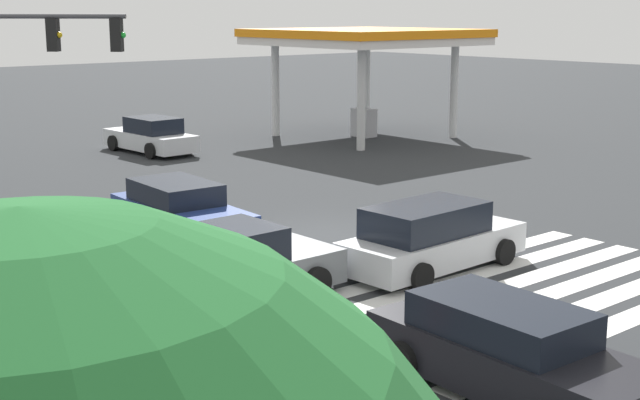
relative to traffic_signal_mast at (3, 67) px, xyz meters
name	(u,v)px	position (x,y,z in m)	size (l,w,h in m)	color
ground_plane	(320,235)	(5.85, -5.85, -4.35)	(150.63, 150.63, 0.00)	#2B2D30
crosswalk_markings	(519,293)	(5.85, -12.26, -4.35)	(10.09, 5.35, 0.01)	silver
traffic_signal_mast	(3,67)	(0.00, 0.00, 0.00)	(3.76, 3.76, 5.89)	#47474C
car_0	(431,238)	(5.72, -9.87, -3.62)	(4.78, 2.17, 1.54)	silver
car_1	(151,136)	(9.54, 9.24, -3.67)	(2.12, 4.76, 1.49)	silver
car_3	(228,269)	(0.82, -8.86, -3.62)	(4.68, 2.16, 1.57)	gray
car_5	(509,352)	(1.55, -15.27, -3.65)	(2.12, 4.81, 1.46)	black
car_6	(180,211)	(3.01, -3.55, -3.67)	(2.33, 4.86, 1.43)	navy
gas_station_canopy	(365,41)	(19.56, 7.02, 0.08)	(8.52, 8.52, 4.96)	silver
fire_hydrant	(250,360)	(-1.22, -12.40, -3.92)	(0.22, 0.22, 0.86)	red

